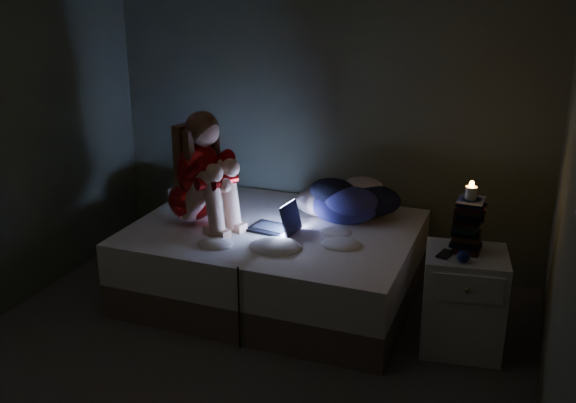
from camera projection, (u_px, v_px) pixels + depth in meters
The scene contains 13 objects.
floor at pixel (222, 377), 4.01m from camera, with size 3.60×3.80×0.02m, color #3C3835.
wall_back at pixel (323, 106), 5.25m from camera, with size 3.60×0.02×2.60m, color #474B3F.
wall_right at pixel (574, 213), 2.96m from camera, with size 0.02×3.80×2.60m, color #474B3F.
bed at pixel (275, 261), 4.91m from camera, with size 2.02×1.51×0.56m, color beige, non-canonical shape.
pillow at pixel (200, 194), 5.32m from camera, with size 0.42×0.30×0.12m, color white.
woman at pixel (191, 167), 4.76m from camera, with size 0.53×0.35×0.86m, color #720A05, non-canonical shape.
laptop at pixel (273, 215), 4.71m from camera, with size 0.34×0.24×0.24m, color black, non-canonical shape.
clothes_pile at pixel (345, 198), 4.91m from camera, with size 0.56×0.45×0.34m, color navy, non-canonical shape.
nightstand at pixel (463, 301), 4.20m from camera, with size 0.50×0.44×0.67m, color silver.
book_stack at pixel (468, 224), 4.09m from camera, with size 0.19×0.25×0.34m, color black, non-canonical shape.
candle at pixel (471, 192), 4.02m from camera, with size 0.07×0.07×0.08m, color beige.
phone at pixel (444, 253), 4.09m from camera, with size 0.07×0.14×0.01m, color black.
blue_orb at pixel (460, 256), 3.96m from camera, with size 0.08×0.08×0.08m, color #0E174D.
Camera 1 is at (1.60, -3.05, 2.34)m, focal length 41.08 mm.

